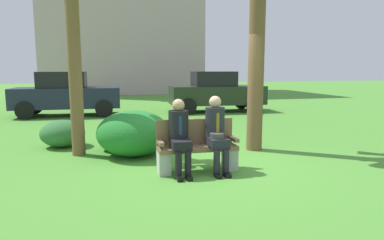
{
  "coord_description": "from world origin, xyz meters",
  "views": [
    {
      "loc": [
        -1.74,
        -5.86,
        1.77
      ],
      "look_at": [
        -0.29,
        0.17,
        0.85
      ],
      "focal_mm": 32.02,
      "sensor_mm": 36.0,
      "label": 1
    }
  ],
  "objects_px": {
    "shrub_near_bench": "(63,133)",
    "shrub_far_lawn": "(118,137)",
    "park_bench": "(197,148)",
    "shrub_mid_lawn": "(134,133)",
    "seated_man_right": "(216,130)",
    "parked_car_far": "(216,92)",
    "parked_car_near": "(66,94)",
    "seated_man_left": "(180,133)"
  },
  "relations": [
    {
      "from": "shrub_near_bench",
      "to": "shrub_far_lawn",
      "type": "height_order",
      "value": "shrub_near_bench"
    },
    {
      "from": "shrub_far_lawn",
      "to": "park_bench",
      "type": "bearing_deg",
      "value": -55.83
    },
    {
      "from": "shrub_mid_lawn",
      "to": "seated_man_right",
      "type": "bearing_deg",
      "value": -47.59
    },
    {
      "from": "seated_man_right",
      "to": "parked_car_far",
      "type": "xyz_separation_m",
      "value": [
        2.57,
        8.19,
        0.11
      ]
    },
    {
      "from": "parked_car_near",
      "to": "park_bench",
      "type": "bearing_deg",
      "value": -69.36
    },
    {
      "from": "shrub_near_bench",
      "to": "parked_car_far",
      "type": "relative_size",
      "value": 0.25
    },
    {
      "from": "seated_man_left",
      "to": "shrub_mid_lawn",
      "type": "distance_m",
      "value": 1.61
    },
    {
      "from": "seated_man_left",
      "to": "shrub_near_bench",
      "type": "distance_m",
      "value": 3.47
    },
    {
      "from": "seated_man_right",
      "to": "parked_car_far",
      "type": "height_order",
      "value": "parked_car_far"
    },
    {
      "from": "shrub_far_lawn",
      "to": "parked_car_far",
      "type": "relative_size",
      "value": 0.22
    },
    {
      "from": "parked_car_far",
      "to": "seated_man_left",
      "type": "bearing_deg",
      "value": -111.47
    },
    {
      "from": "shrub_near_bench",
      "to": "parked_car_far",
      "type": "distance_m",
      "value": 7.78
    },
    {
      "from": "park_bench",
      "to": "parked_car_far",
      "type": "height_order",
      "value": "parked_car_far"
    },
    {
      "from": "park_bench",
      "to": "seated_man_left",
      "type": "relative_size",
      "value": 1.09
    },
    {
      "from": "park_bench",
      "to": "parked_car_far",
      "type": "distance_m",
      "value": 8.59
    },
    {
      "from": "parked_car_far",
      "to": "park_bench",
      "type": "bearing_deg",
      "value": -109.72
    },
    {
      "from": "seated_man_left",
      "to": "parked_car_near",
      "type": "relative_size",
      "value": 0.33
    },
    {
      "from": "seated_man_left",
      "to": "parked_car_near",
      "type": "bearing_deg",
      "value": 108.34
    },
    {
      "from": "shrub_near_bench",
      "to": "parked_car_near",
      "type": "xyz_separation_m",
      "value": [
        -0.53,
        5.62,
        0.53
      ]
    },
    {
      "from": "park_bench",
      "to": "parked_car_far",
      "type": "bearing_deg",
      "value": 70.28
    },
    {
      "from": "seated_man_left",
      "to": "shrub_mid_lawn",
      "type": "height_order",
      "value": "seated_man_left"
    },
    {
      "from": "shrub_far_lawn",
      "to": "parked_car_near",
      "type": "bearing_deg",
      "value": 105.81
    },
    {
      "from": "shrub_far_lawn",
      "to": "shrub_near_bench",
      "type": "bearing_deg",
      "value": 154.02
    },
    {
      "from": "seated_man_left",
      "to": "shrub_mid_lawn",
      "type": "xyz_separation_m",
      "value": [
        -0.67,
        1.44,
        -0.24
      ]
    },
    {
      "from": "seated_man_right",
      "to": "shrub_mid_lawn",
      "type": "relative_size",
      "value": 0.88
    },
    {
      "from": "seated_man_right",
      "to": "shrub_near_bench",
      "type": "bearing_deg",
      "value": 137.17
    },
    {
      "from": "shrub_mid_lawn",
      "to": "seated_man_left",
      "type": "bearing_deg",
      "value": -65.04
    },
    {
      "from": "shrub_mid_lawn",
      "to": "park_bench",
      "type": "bearing_deg",
      "value": -52.89
    },
    {
      "from": "park_bench",
      "to": "seated_man_left",
      "type": "distance_m",
      "value": 0.47
    },
    {
      "from": "seated_man_right",
      "to": "shrub_near_bench",
      "type": "relative_size",
      "value": 1.32
    },
    {
      "from": "shrub_mid_lawn",
      "to": "parked_car_far",
      "type": "height_order",
      "value": "parked_car_far"
    },
    {
      "from": "park_bench",
      "to": "parked_car_near",
      "type": "xyz_separation_m",
      "value": [
        -3.07,
        8.15,
        0.44
      ]
    },
    {
      "from": "parked_car_near",
      "to": "shrub_near_bench",
      "type": "bearing_deg",
      "value": -84.6
    },
    {
      "from": "seated_man_left",
      "to": "seated_man_right",
      "type": "distance_m",
      "value": 0.65
    },
    {
      "from": "seated_man_left",
      "to": "parked_car_far",
      "type": "distance_m",
      "value": 8.81
    },
    {
      "from": "parked_car_near",
      "to": "parked_car_far",
      "type": "xyz_separation_m",
      "value": [
        5.96,
        -0.07,
        0.0
      ]
    },
    {
      "from": "seated_man_left",
      "to": "shrub_far_lawn",
      "type": "xyz_separation_m",
      "value": [
        -0.98,
        2.05,
        -0.44
      ]
    },
    {
      "from": "shrub_near_bench",
      "to": "parked_car_far",
      "type": "xyz_separation_m",
      "value": [
        5.43,
        5.55,
        0.53
      ]
    },
    {
      "from": "park_bench",
      "to": "shrub_near_bench",
      "type": "xyz_separation_m",
      "value": [
        -2.54,
        2.53,
        -0.09
      ]
    },
    {
      "from": "seated_man_left",
      "to": "park_bench",
      "type": "bearing_deg",
      "value": 20.25
    },
    {
      "from": "seated_man_right",
      "to": "parked_car_near",
      "type": "bearing_deg",
      "value": 112.28
    },
    {
      "from": "shrub_near_bench",
      "to": "shrub_far_lawn",
      "type": "xyz_separation_m",
      "value": [
        1.23,
        -0.6,
        -0.04
      ]
    }
  ]
}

